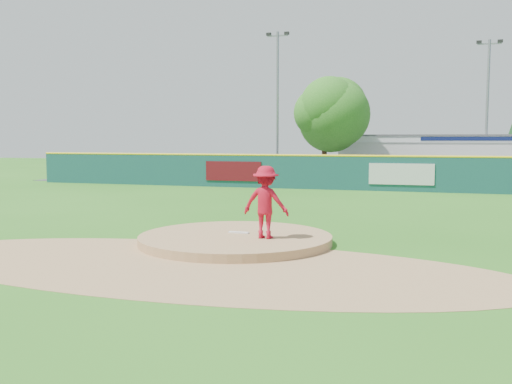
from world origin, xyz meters
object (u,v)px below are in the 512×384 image
(van, at_px, (370,175))
(light_pole_right, at_px, (487,103))
(playground_slide, at_px, (156,170))
(deciduous_tree, at_px, (325,117))
(pool_building_grp, at_px, (441,156))
(light_pole_left, at_px, (277,98))
(pitcher, at_px, (266,202))

(van, distance_m, light_pole_right, 11.45)
(playground_slide, relative_size, deciduous_tree, 0.33)
(van, relative_size, light_pole_right, 0.48)
(pool_building_grp, relative_size, playground_slide, 6.27)
(light_pole_left, distance_m, light_pole_right, 15.14)
(van, bearing_deg, light_pole_right, -38.84)
(pool_building_grp, relative_size, light_pole_right, 1.52)
(deciduous_tree, relative_size, light_pole_left, 0.67)
(deciduous_tree, distance_m, light_pole_left, 4.72)
(pitcher, height_order, light_pole_right, light_pole_right)
(pitcher, relative_size, playground_slide, 0.82)
(pitcher, bearing_deg, deciduous_tree, -79.85)
(van, relative_size, light_pole_left, 0.44)
(playground_slide, xyz_separation_m, deciduous_tree, (12.01, 2.40, 3.88))
(van, bearing_deg, playground_slide, 94.40)
(deciduous_tree, xyz_separation_m, light_pole_right, (11.00, 4.00, 0.99))
(van, xyz_separation_m, deciduous_tree, (-3.53, 3.19, 3.86))
(pitcher, bearing_deg, pool_building_grp, -95.42)
(pitcher, xyz_separation_m, playground_slide, (-14.99, 22.85, -0.57))
(playground_slide, distance_m, light_pole_right, 24.38)
(pool_building_grp, height_order, deciduous_tree, deciduous_tree)
(van, xyz_separation_m, light_pole_right, (7.47, 7.19, 4.85))
(pool_building_grp, xyz_separation_m, deciduous_tree, (-8.00, -6.99, 2.89))
(van, height_order, pool_building_grp, pool_building_grp)
(light_pole_left, xyz_separation_m, light_pole_right, (15.00, 2.00, -0.51))
(van, distance_m, light_pole_left, 10.60)
(van, bearing_deg, pitcher, -174.14)
(pitcher, bearing_deg, playground_slide, -53.31)
(deciduous_tree, bearing_deg, pitcher, -83.28)
(pitcher, xyz_separation_m, pool_building_grp, (5.02, 32.25, 0.42))
(playground_slide, bearing_deg, pitcher, -56.74)
(van, height_order, deciduous_tree, deciduous_tree)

